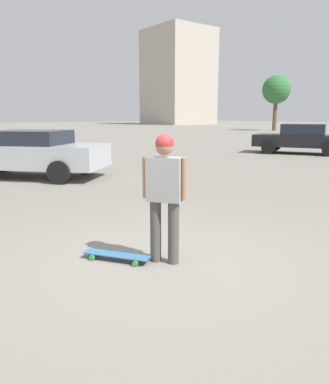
{
  "coord_description": "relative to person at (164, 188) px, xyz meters",
  "views": [
    {
      "loc": [
        3.68,
        -2.79,
        1.87
      ],
      "look_at": [
        0.0,
        0.0,
        0.93
      ],
      "focal_mm": 35.0,
      "sensor_mm": 36.0,
      "label": 1
    }
  ],
  "objects": [
    {
      "name": "ground_plane",
      "position": [
        0.0,
        0.0,
        -0.98
      ],
      "size": [
        220.0,
        220.0,
        0.0
      ],
      "primitive_type": "plane",
      "color": "gray"
    },
    {
      "name": "person",
      "position": [
        0.0,
        0.0,
        0.0
      ],
      "size": [
        0.49,
        0.42,
        1.66
      ],
      "rotation": [
        0.0,
        0.0,
        0.61
      ],
      "color": "#4C4742",
      "rests_on": "ground_plane"
    },
    {
      "name": "skateboard",
      "position": [
        -0.41,
        -0.48,
        -0.91
      ],
      "size": [
        0.87,
        0.66,
        0.09
      ],
      "rotation": [
        0.0,
        0.0,
        -2.56
      ],
      "color": "#336693",
      "rests_on": "ground_plane"
    },
    {
      "name": "car_parked_near",
      "position": [
        -8.01,
        0.83,
        -0.21
      ],
      "size": [
        4.77,
        4.59,
        1.44
      ],
      "rotation": [
        0.0,
        0.0,
        -2.4
      ],
      "color": "#ADB2B7",
      "rests_on": "ground_plane"
    },
    {
      "name": "car_parked_far",
      "position": [
        -7.23,
        14.12,
        -0.21
      ],
      "size": [
        4.84,
        3.65,
        1.48
      ],
      "rotation": [
        0.0,
        0.0,
        -2.66
      ],
      "color": "black",
      "rests_on": "ground_plane"
    },
    {
      "name": "building_block_distant",
      "position": [
        -64.45,
        52.83,
        9.37
      ],
      "size": [
        13.1,
        12.36,
        20.7
      ],
      "color": "#B2A899",
      "rests_on": "ground_plane"
    },
    {
      "name": "tree_distant",
      "position": [
        -27.14,
        38.66,
        4.14
      ],
      "size": [
        3.59,
        3.59,
        6.99
      ],
      "color": "brown",
      "rests_on": "ground_plane"
    }
  ]
}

